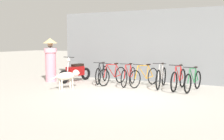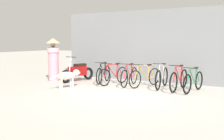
# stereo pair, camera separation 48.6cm
# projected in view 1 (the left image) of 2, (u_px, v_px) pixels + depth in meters

# --- Properties ---
(ground_plane) EXTENTS (60.00, 60.00, 0.00)m
(ground_plane) POSITION_uv_depth(u_px,v_px,m) (126.00, 96.00, 7.99)
(ground_plane) COLOR #ADA89E
(shop_wall_back) EXTENTS (8.54, 0.20, 2.92)m
(shop_wall_back) POSITION_uv_depth(u_px,v_px,m) (155.00, 46.00, 10.68)
(shop_wall_back) COLOR slate
(shop_wall_back) RESTS_ON ground
(bicycle_0) EXTENTS (0.47, 1.60, 0.85)m
(bicycle_0) POSITION_uv_depth(u_px,v_px,m) (102.00, 74.00, 10.45)
(bicycle_0) COLOR black
(bicycle_0) RESTS_ON ground
(bicycle_1) EXTENTS (0.53, 1.62, 0.84)m
(bicycle_1) POSITION_uv_depth(u_px,v_px,m) (113.00, 75.00, 10.04)
(bicycle_1) COLOR black
(bicycle_1) RESTS_ON ground
(bicycle_2) EXTENTS (0.46, 1.65, 0.85)m
(bicycle_2) POSITION_uv_depth(u_px,v_px,m) (129.00, 76.00, 9.79)
(bicycle_2) COLOR black
(bicycle_2) RESTS_ON ground
(bicycle_3) EXTENTS (0.63, 1.67, 0.84)m
(bicycle_3) POSITION_uv_depth(u_px,v_px,m) (144.00, 77.00, 9.63)
(bicycle_3) COLOR black
(bicycle_3) RESTS_ON ground
(bicycle_4) EXTENTS (0.46, 1.71, 0.90)m
(bicycle_4) POSITION_uv_depth(u_px,v_px,m) (161.00, 77.00, 9.38)
(bicycle_4) COLOR black
(bicycle_4) RESTS_ON ground
(bicycle_5) EXTENTS (0.46, 1.70, 0.88)m
(bicycle_5) POSITION_uv_depth(u_px,v_px,m) (179.00, 79.00, 8.94)
(bicycle_5) COLOR black
(bicycle_5) RESTS_ON ground
(bicycle_6) EXTENTS (0.46, 1.62, 0.83)m
(bicycle_6) POSITION_uv_depth(u_px,v_px,m) (193.00, 81.00, 8.70)
(bicycle_6) COLOR black
(bicycle_6) RESTS_ON ground
(motorcycle) EXTENTS (0.59, 1.77, 1.04)m
(motorcycle) POSITION_uv_depth(u_px,v_px,m) (75.00, 72.00, 10.74)
(motorcycle) COLOR black
(motorcycle) RESTS_ON ground
(stray_dog) EXTENTS (0.57, 1.12, 0.65)m
(stray_dog) POSITION_uv_depth(u_px,v_px,m) (68.00, 76.00, 9.06)
(stray_dog) COLOR beige
(stray_dog) RESTS_ON ground
(person_in_robes) EXTENTS (0.81, 0.81, 1.78)m
(person_in_robes) POSITION_uv_depth(u_px,v_px,m) (51.00, 58.00, 10.71)
(person_in_robes) COLOR pink
(person_in_robes) RESTS_ON ground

